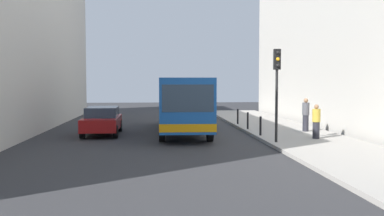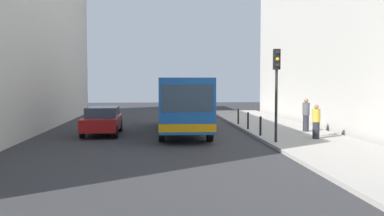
{
  "view_description": "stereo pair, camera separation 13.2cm",
  "coord_description": "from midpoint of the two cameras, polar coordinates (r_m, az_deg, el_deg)",
  "views": [
    {
      "loc": [
        -1.81,
        -20.9,
        2.8
      ],
      "look_at": [
        0.11,
        1.63,
        1.47
      ],
      "focal_mm": 41.29,
      "sensor_mm": 36.0,
      "label": 1
    },
    {
      "loc": [
        -1.68,
        -20.91,
        2.8
      ],
      "look_at": [
        0.11,
        1.63,
        1.47
      ],
      "focal_mm": 41.29,
      "sensor_mm": 36.0,
      "label": 2
    }
  ],
  "objects": [
    {
      "name": "pedestrian_mid_sidewalk",
      "position": [
        24.52,
        14.33,
        -0.85
      ],
      "size": [
        0.38,
        0.38,
        1.79
      ],
      "rotation": [
        0.0,
        0.0,
        0.91
      ],
      "color": "#26262D",
      "rests_on": "sidewalk"
    },
    {
      "name": "bollard_far",
      "position": [
        28.1,
        5.8,
        -1.1
      ],
      "size": [
        0.11,
        0.11,
        0.95
      ],
      "primitive_type": "cylinder",
      "color": "black",
      "rests_on": "sidewalk"
    },
    {
      "name": "bus",
      "position": [
        24.71,
        -1.4,
        0.86
      ],
      "size": [
        2.74,
        11.07,
        3.0
      ],
      "rotation": [
        0.0,
        0.0,
        3.12
      ],
      "color": "#19519E",
      "rests_on": "ground"
    },
    {
      "name": "sidewalk",
      "position": [
        22.26,
        13.92,
        -3.77
      ],
      "size": [
        4.4,
        40.0,
        0.15
      ],
      "primitive_type": "cube",
      "color": "#9E9991",
      "rests_on": "ground"
    },
    {
      "name": "traffic_light",
      "position": [
        19.73,
        10.72,
        3.89
      ],
      "size": [
        0.28,
        0.33,
        4.1
      ],
      "color": "black",
      "rests_on": "sidewalk"
    },
    {
      "name": "bollard_near",
      "position": [
        22.23,
        8.67,
        -2.3
      ],
      "size": [
        0.11,
        0.11,
        0.95
      ],
      "primitive_type": "cylinder",
      "color": "black",
      "rests_on": "sidewalk"
    },
    {
      "name": "car_beside_bus",
      "position": [
        23.98,
        -11.67,
        -1.54
      ],
      "size": [
        1.88,
        4.41,
        1.48
      ],
      "rotation": [
        0.0,
        0.0,
        3.15
      ],
      "color": "maroon",
      "rests_on": "ground"
    },
    {
      "name": "ground_plane",
      "position": [
        21.17,
        -0.1,
        -4.25
      ],
      "size": [
        80.0,
        80.0,
        0.0
      ],
      "primitive_type": "plane",
      "color": "#2D2D30"
    },
    {
      "name": "pedestrian_near_signal",
      "position": [
        21.48,
        15.58,
        -1.71
      ],
      "size": [
        0.38,
        0.38,
        1.61
      ],
      "rotation": [
        0.0,
        0.0,
        0.64
      ],
      "color": "#26262D",
      "rests_on": "sidewalk"
    },
    {
      "name": "bollard_mid",
      "position": [
        25.16,
        7.07,
        -1.63
      ],
      "size": [
        0.11,
        0.11,
        0.95
      ],
      "primitive_type": "cylinder",
      "color": "black",
      "rests_on": "sidewalk"
    }
  ]
}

